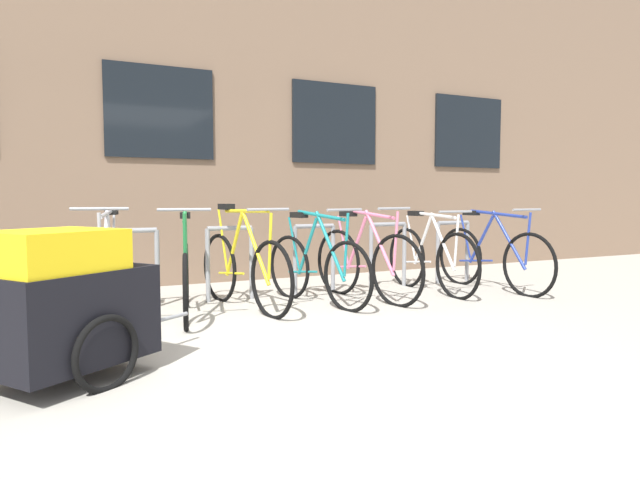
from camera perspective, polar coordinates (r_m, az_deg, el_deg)
ground_plane at (r=4.20m, az=-7.79°, el=-10.90°), size 42.00×42.00×0.00m
storefront_building at (r=10.65m, az=-19.37°, el=15.92°), size 28.00×6.64×6.57m
bike_rack at (r=6.04m, az=-9.20°, el=-1.61°), size 6.53×0.05×0.80m
bicycle_silver at (r=5.25m, az=-20.78°, el=-3.80°), size 0.51×1.66×1.05m
bicycle_white at (r=6.64m, az=11.22°, el=-1.85°), size 0.44×1.72×0.98m
bicycle_pink at (r=6.06m, az=4.69°, el=-2.31°), size 0.48×1.70×1.03m
bicycle_yellow at (r=5.59m, az=-7.85°, el=-2.90°), size 0.49×1.79×1.06m
bicycle_blue at (r=6.98m, az=17.19°, el=-1.67°), size 0.44×1.81×1.00m
bicycle_green at (r=5.35m, az=-13.55°, el=-3.61°), size 0.54×1.70×1.03m
bicycle_teal at (r=5.78m, az=-0.36°, el=-2.79°), size 0.53×1.64×1.02m
bike_trailer at (r=3.66m, az=-24.62°, el=-5.87°), size 1.37×1.08×0.93m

